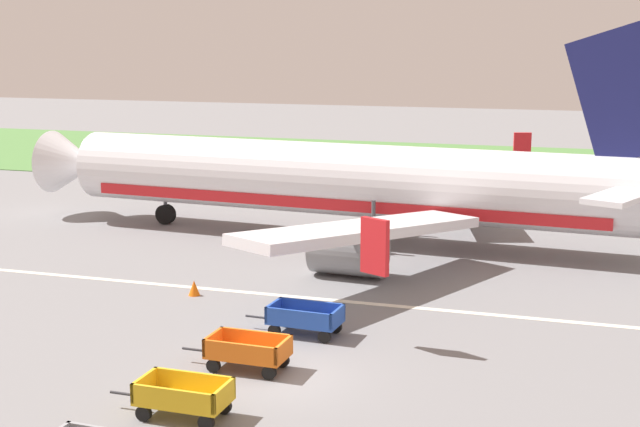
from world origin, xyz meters
name	(u,v)px	position (x,y,z in m)	size (l,w,h in m)	color
ground_plane	(279,376)	(0.00, 0.00, 0.00)	(220.00, 220.00, 0.00)	slate
grass_strip	(485,166)	(0.00, 48.68, 0.03)	(220.00, 28.00, 0.06)	#518442
apron_stripe	(351,302)	(0.00, 8.29, 0.01)	(120.00, 0.36, 0.01)	silver
airplane	(360,182)	(-2.57, 18.94, 3.05)	(37.66, 30.25, 11.34)	silver
baggage_cart_second_in_row	(183,397)	(-1.43, -3.65, 0.60)	(3.56, 1.43, 1.07)	gold
baggage_cart_third_in_row	(248,351)	(-1.12, 0.24, 0.60)	(3.57, 1.46, 1.07)	orange
baggage_cart_fourth_in_row	(305,318)	(-0.49, 3.98, 0.60)	(3.58, 1.53, 1.07)	#234CB2
traffic_cone_near_plane	(194,288)	(-6.34, 7.27, 0.31)	(0.47, 0.47, 0.62)	orange
traffic_cone_mid_apron	(223,342)	(-2.53, 1.54, 0.33)	(0.50, 0.50, 0.66)	orange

